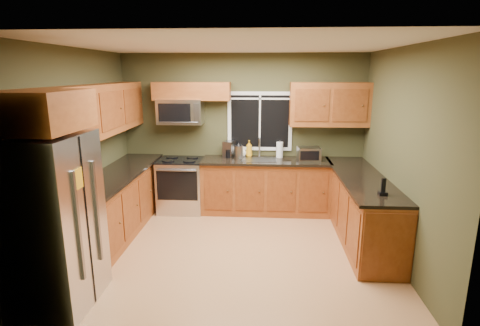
# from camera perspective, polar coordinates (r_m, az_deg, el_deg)

# --- Properties ---
(floor) EXTENTS (4.20, 4.20, 0.00)m
(floor) POSITION_cam_1_polar(r_m,az_deg,el_deg) (5.29, -0.81, -13.11)
(floor) COLOR tan
(floor) RESTS_ON ground
(ceiling) EXTENTS (4.20, 4.20, 0.00)m
(ceiling) POSITION_cam_1_polar(r_m,az_deg,el_deg) (4.73, -0.93, 17.53)
(ceiling) COLOR white
(ceiling) RESTS_ON back_wall
(back_wall) EXTENTS (4.20, 0.00, 4.20)m
(back_wall) POSITION_cam_1_polar(r_m,az_deg,el_deg) (6.59, 0.40, 4.68)
(back_wall) COLOR #3D3D22
(back_wall) RESTS_ON ground
(front_wall) EXTENTS (4.20, 0.00, 4.20)m
(front_wall) POSITION_cam_1_polar(r_m,az_deg,el_deg) (3.10, -3.57, -5.79)
(front_wall) COLOR #3D3D22
(front_wall) RESTS_ON ground
(left_wall) EXTENTS (0.00, 3.60, 3.60)m
(left_wall) POSITION_cam_1_polar(r_m,az_deg,el_deg) (5.42, -23.60, 1.54)
(left_wall) COLOR #3D3D22
(left_wall) RESTS_ON ground
(right_wall) EXTENTS (0.00, 3.60, 3.60)m
(right_wall) POSITION_cam_1_polar(r_m,az_deg,el_deg) (5.11, 23.32, 0.89)
(right_wall) COLOR #3D3D22
(right_wall) RESTS_ON ground
(window) EXTENTS (1.12, 0.03, 1.02)m
(window) POSITION_cam_1_polar(r_m,az_deg,el_deg) (6.54, 3.04, 6.37)
(window) COLOR white
(window) RESTS_ON back_wall
(base_cabinets_left) EXTENTS (0.60, 2.65, 0.90)m
(base_cabinets_left) POSITION_cam_1_polar(r_m,az_deg,el_deg) (5.94, -18.12, -6.00)
(base_cabinets_left) COLOR brown
(base_cabinets_left) RESTS_ON ground
(countertop_left) EXTENTS (0.65, 2.65, 0.04)m
(countertop_left) POSITION_cam_1_polar(r_m,az_deg,el_deg) (5.80, -18.23, -1.63)
(countertop_left) COLOR black
(countertop_left) RESTS_ON base_cabinets_left
(base_cabinets_back) EXTENTS (2.17, 0.60, 0.90)m
(base_cabinets_back) POSITION_cam_1_polar(r_m,az_deg,el_deg) (6.50, 3.90, -3.65)
(base_cabinets_back) COLOR brown
(base_cabinets_back) RESTS_ON ground
(countertop_back) EXTENTS (2.17, 0.65, 0.04)m
(countertop_back) POSITION_cam_1_polar(r_m,az_deg,el_deg) (6.35, 3.96, 0.33)
(countertop_back) COLOR black
(countertop_back) RESTS_ON base_cabinets_back
(base_cabinets_peninsula) EXTENTS (0.60, 2.52, 0.90)m
(base_cabinets_peninsula) POSITION_cam_1_polar(r_m,az_deg,el_deg) (5.77, 17.89, -6.59)
(base_cabinets_peninsula) COLOR brown
(base_cabinets_peninsula) RESTS_ON ground
(countertop_peninsula) EXTENTS (0.65, 2.50, 0.04)m
(countertop_peninsula) POSITION_cam_1_polar(r_m,az_deg,el_deg) (5.63, 17.97, -2.07)
(countertop_peninsula) COLOR black
(countertop_peninsula) RESTS_ON base_cabinets_peninsula
(upper_cabinets_left) EXTENTS (0.33, 2.65, 0.72)m
(upper_cabinets_left) POSITION_cam_1_polar(r_m,az_deg,el_deg) (5.70, -20.44, 7.57)
(upper_cabinets_left) COLOR brown
(upper_cabinets_left) RESTS_ON left_wall
(upper_cabinets_back_left) EXTENTS (1.30, 0.33, 0.30)m
(upper_cabinets_back_left) POSITION_cam_1_polar(r_m,az_deg,el_deg) (6.46, -7.36, 10.80)
(upper_cabinets_back_left) COLOR brown
(upper_cabinets_back_left) RESTS_ON back_wall
(upper_cabinets_back_right) EXTENTS (1.30, 0.33, 0.72)m
(upper_cabinets_back_right) POSITION_cam_1_polar(r_m,az_deg,el_deg) (6.45, 13.45, 8.67)
(upper_cabinets_back_right) COLOR brown
(upper_cabinets_back_right) RESTS_ON back_wall
(upper_cabinet_over_fridge) EXTENTS (0.72, 0.90, 0.38)m
(upper_cabinet_over_fridge) POSITION_cam_1_polar(r_m,az_deg,el_deg) (4.03, -28.31, 7.04)
(upper_cabinet_over_fridge) COLOR brown
(upper_cabinet_over_fridge) RESTS_ON left_wall
(refrigerator) EXTENTS (0.74, 0.90, 1.80)m
(refrigerator) POSITION_cam_1_polar(r_m,az_deg,el_deg) (4.28, -26.58, -8.13)
(refrigerator) COLOR #B7B7BC
(refrigerator) RESTS_ON ground
(range) EXTENTS (0.76, 0.69, 0.94)m
(range) POSITION_cam_1_polar(r_m,az_deg,el_deg) (6.62, -8.91, -3.29)
(range) COLOR #B7B7BC
(range) RESTS_ON ground
(microwave) EXTENTS (0.76, 0.41, 0.42)m
(microwave) POSITION_cam_1_polar(r_m,az_deg,el_deg) (6.50, -9.06, 7.75)
(microwave) COLOR #B7B7BC
(microwave) RESTS_ON back_wall
(sink) EXTENTS (0.60, 0.42, 0.36)m
(sink) POSITION_cam_1_polar(r_m,az_deg,el_deg) (6.36, 2.93, 0.67)
(sink) COLOR slate
(sink) RESTS_ON countertop_back
(toaster_oven) EXTENTS (0.39, 0.32, 0.23)m
(toaster_oven) POSITION_cam_1_polar(r_m,az_deg,el_deg) (6.34, 10.43, 1.37)
(toaster_oven) COLOR #B7B7BC
(toaster_oven) RESTS_ON countertop_back
(coffee_maker) EXTENTS (0.22, 0.26, 0.28)m
(coffee_maker) POSITION_cam_1_polar(r_m,az_deg,el_deg) (6.50, -1.69, 2.04)
(coffee_maker) COLOR slate
(coffee_maker) RESTS_ON countertop_back
(kettle) EXTENTS (0.19, 0.19, 0.28)m
(kettle) POSITION_cam_1_polar(r_m,az_deg,el_deg) (6.36, -0.21, 1.76)
(kettle) COLOR #B7B7BC
(kettle) RESTS_ON countertop_back
(paper_towel_roll) EXTENTS (0.15, 0.15, 0.30)m
(paper_towel_roll) POSITION_cam_1_polar(r_m,az_deg,el_deg) (6.51, 6.06, 2.02)
(paper_towel_roll) COLOR white
(paper_towel_roll) RESTS_ON countertop_back
(soap_bottle_a) EXTENTS (0.13, 0.13, 0.29)m
(soap_bottle_a) POSITION_cam_1_polar(r_m,az_deg,el_deg) (6.54, 1.40, 2.23)
(soap_bottle_a) COLOR orange
(soap_bottle_a) RESTS_ON countertop_back
(soap_bottle_c) EXTENTS (0.18, 0.18, 0.18)m
(soap_bottle_c) POSITION_cam_1_polar(r_m,az_deg,el_deg) (6.55, 0.34, 1.77)
(soap_bottle_c) COLOR white
(soap_bottle_c) RESTS_ON countertop_back
(cordless_phone) EXTENTS (0.10, 0.10, 0.21)m
(cordless_phone) POSITION_cam_1_polar(r_m,az_deg,el_deg) (4.83, 20.96, -3.85)
(cordless_phone) COLOR black
(cordless_phone) RESTS_ON countertop_peninsula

